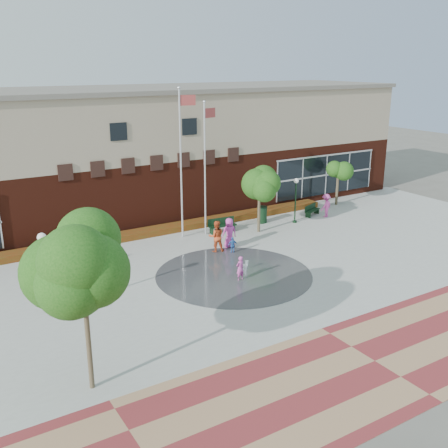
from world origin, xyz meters
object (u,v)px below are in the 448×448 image
trash_can (262,215)px  child_splash (240,268)px  flagpole_right (205,162)px  flagpole_left (181,156)px  tree_big_left (82,263)px  bench_left (87,261)px

trash_can → child_splash: child_splash is taller
flagpole_right → child_splash: (-2.29, -7.56, -4.19)m
flagpole_left → trash_can: flagpole_left is taller
flagpole_left → flagpole_right: size_ratio=1.10×
child_splash → tree_big_left: bearing=19.5°
tree_big_left → child_splash: tree_big_left is taller
flagpole_left → tree_big_left: size_ratio=1.46×
flagpole_left → child_splash: (-0.75, -7.86, -4.65)m
trash_can → child_splash: size_ratio=0.89×
bench_left → tree_big_left: size_ratio=0.27×
bench_left → trash_can: size_ratio=1.51×
flagpole_left → tree_big_left: (-10.38, -13.04, -0.63)m
child_splash → flagpole_left: bearing=-104.2°
trash_can → tree_big_left: size_ratio=0.18×
flagpole_right → bench_left: (-8.46, -1.38, -4.58)m
flagpole_right → child_splash: flagpole_right is taller
flagpole_left → flagpole_right: flagpole_left is taller
trash_can → tree_big_left: tree_big_left is taller
child_splash → flagpole_right: bearing=-115.7°
bench_left → trash_can: bearing=21.4°
flagpole_left → child_splash: 9.16m
flagpole_left → flagpole_right: bearing=-0.4°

